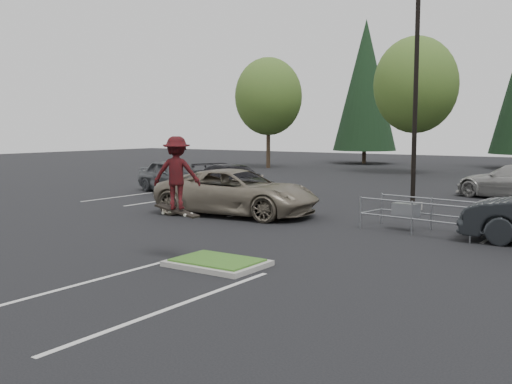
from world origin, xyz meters
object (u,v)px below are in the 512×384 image
Objects in this scene: conif_a at (365,85)px; decid_a at (268,99)px; light_pole at (416,94)px; skateboarder at (177,173)px; cart_corral at (410,210)px; car_l_black at (233,181)px; car_l_tan at (237,192)px; car_l_grey at (173,176)px; decid_b at (416,88)px.

decid_a is at bearing -111.91° from conif_a.
light_pole is 12.40m from skateboarder.
cart_corral is at bearing -48.60° from decid_a.
cart_corral is 0.73× the size of car_l_black.
car_l_tan reaches higher than cart_corral.
cart_corral is at bearing -89.29° from car_l_black.
decid_a is 0.69× the size of conif_a.
car_l_black is at bearing -78.11° from conif_a.
car_l_tan is at bearing -135.00° from light_pole.
skateboarder is 0.32× the size of car_l_tan.
conif_a is (4.01, 9.97, 1.52)m from decid_a.
skateboarder is 0.40× the size of car_l_grey.
cart_corral is (1.58, -4.76, -3.90)m from light_pole.
conif_a reaches higher than light_pole.
light_pole is 0.78× the size of conif_a.
cart_corral is at bearing -71.59° from light_pole.
light_pole is at bearing -44.25° from decid_a.
cart_corral is at bearing -63.85° from conif_a.
decid_a is at bearing -91.23° from skateboarder.
conif_a is at bearing 130.17° from decid_b.
cart_corral is at bearing -94.56° from car_l_tan.
skateboarder is at bearing -161.57° from car_l_tan.
decid_a is 2.30× the size of cart_corral.
skateboarder reaches higher than car_l_grey.
conif_a reaches higher than decid_a.
car_l_grey is at bearing -85.39° from conif_a.
light_pole is at bearing -70.65° from decid_b.
decid_b is at bearing 2.56° from car_l_grey.
decid_b is 24.14m from car_l_tan.
car_l_grey is at bearing 51.34° from car_l_tan.
car_l_tan is (-5.00, -5.00, -3.70)m from light_pole.
car_l_black is (10.01, -18.53, -4.81)m from decid_a.
cart_corral is 6.59m from car_l_tan.
car_l_grey is at bearing 113.61° from car_l_black.
light_pole is 12.76m from car_l_grey.
car_l_grey is (-10.50, 11.55, -1.31)m from skateboarder.
decid_a is 0.92× the size of decid_b.
car_l_black is (-1.99, -19.03, -5.27)m from decid_b.
decid_b is at bearing 17.64° from car_l_black.
car_l_tan is 8.49m from car_l_grey.
skateboarder is at bearing -81.06° from decid_b.
car_l_black is (-3.50, 4.50, -0.09)m from car_l_tan.
car_l_black is at bearing 165.86° from cart_corral.
skateboarder is (4.81, -30.58, -3.89)m from decid_b.
light_pole reaches higher than cart_corral.
car_l_grey is (-12.20, -0.50, -3.72)m from light_pole.
light_pole is 1.05× the size of decid_b.
car_l_tan is (1.51, -23.53, -5.19)m from decid_b.
conif_a is (-14.50, 28.00, 2.54)m from light_pole.
cart_corral is (8.09, -23.29, -5.38)m from decid_b.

